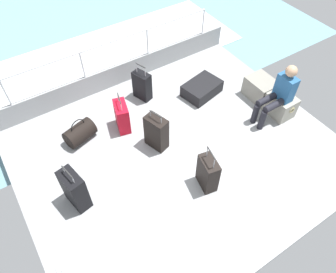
# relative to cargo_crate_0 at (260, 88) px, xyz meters

# --- Properties ---
(ground_plane) EXTENTS (4.40, 5.20, 0.06)m
(ground_plane) POSITION_rel_cargo_crate_0_xyz_m (0.30, -2.13, -0.23)
(ground_plane) COLOR #939699
(gunwale_port) EXTENTS (0.06, 5.20, 0.45)m
(gunwale_port) POSITION_rel_cargo_crate_0_xyz_m (-1.87, -2.13, 0.03)
(gunwale_port) COLOR #939699
(gunwale_port) RESTS_ON ground_plane
(railing_port) EXTENTS (0.04, 4.20, 1.02)m
(railing_port) POSITION_rel_cargo_crate_0_xyz_m (-1.87, -2.13, 0.58)
(railing_port) COLOR silver
(railing_port) RESTS_ON ground_plane
(sea_wake) EXTENTS (12.00, 12.00, 0.01)m
(sea_wake) POSITION_rel_cargo_crate_0_xyz_m (-3.30, -2.13, -0.54)
(sea_wake) COLOR #6B99A8
(sea_wake) RESTS_ON ground_plane
(cargo_crate_0) EXTENTS (0.60, 0.46, 0.40)m
(cargo_crate_0) POSITION_rel_cargo_crate_0_xyz_m (0.00, 0.00, 0.00)
(cargo_crate_0) COLOR gray
(cargo_crate_0) RESTS_ON ground_plane
(cargo_crate_1) EXTENTS (0.53, 0.39, 0.42)m
(cargo_crate_1) POSITION_rel_cargo_crate_0_xyz_m (0.55, -0.03, 0.01)
(cargo_crate_1) COLOR gray
(cargo_crate_1) RESTS_ON ground_plane
(passenger_seated) EXTENTS (0.34, 0.66, 1.12)m
(passenger_seated) POSITION_rel_cargo_crate_0_xyz_m (0.55, -0.21, 0.39)
(passenger_seated) COLOR #26598C
(passenger_seated) RESTS_ON ground_plane
(suitcase_0) EXTENTS (0.39, 0.29, 0.78)m
(suitcase_0) POSITION_rel_cargo_crate_0_xyz_m (-1.23, -1.95, 0.09)
(suitcase_0) COLOR black
(suitcase_0) RESTS_ON ground_plane
(suitcase_1) EXTENTS (0.65, 0.82, 0.26)m
(suitcase_1) POSITION_rel_cargo_crate_0_xyz_m (-0.68, -0.92, -0.07)
(suitcase_1) COLOR black
(suitcase_1) RESTS_ON ground_plane
(suitcase_2) EXTENTS (0.43, 0.32, 0.77)m
(suitcase_2) POSITION_rel_cargo_crate_0_xyz_m (-0.04, -2.36, 0.12)
(suitcase_2) COLOR black
(suitcase_2) RESTS_ON ground_plane
(suitcase_3) EXTENTS (0.40, 0.28, 0.82)m
(suitcase_3) POSITION_rel_cargo_crate_0_xyz_m (1.06, -2.12, 0.10)
(suitcase_3) COLOR black
(suitcase_3) RESTS_ON ground_plane
(suitcase_4) EXTENTS (0.45, 0.30, 0.81)m
(suitcase_4) POSITION_rel_cargo_crate_0_xyz_m (0.26, -3.93, 0.14)
(suitcase_4) COLOR black
(suitcase_4) RESTS_ON ground_plane
(suitcase_5) EXTENTS (0.45, 0.31, 0.72)m
(suitcase_5) POSITION_rel_cargo_crate_0_xyz_m (-0.73, -2.65, 0.07)
(suitcase_5) COLOR #B70C1E
(suitcase_5) RESTS_ON ground_plane
(duffel_bag) EXTENTS (0.46, 0.59, 0.48)m
(duffel_bag) POSITION_rel_cargo_crate_0_xyz_m (-0.87, -3.42, -0.03)
(duffel_bag) COLOR black
(duffel_bag) RESTS_ON ground_plane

